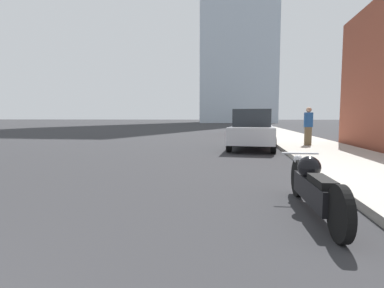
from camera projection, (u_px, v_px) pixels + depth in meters
name	position (u px, v px, depth m)	size (l,w,h in m)	color
sidewalk	(264.00, 128.00, 39.26)	(3.29, 240.00, 0.15)	#B2ADA3
motorcycle	(313.00, 186.00, 4.44)	(0.62, 2.69, 0.83)	black
parked_car_silver	(252.00, 130.00, 13.35)	(2.18, 4.44, 1.78)	#BCBCC1
parked_car_red	(245.00, 124.00, 25.09)	(1.99, 4.06, 1.71)	red
parked_car_blue	(242.00, 123.00, 35.87)	(1.98, 4.56, 1.60)	#1E3899
pedestrian	(308.00, 126.00, 13.69)	(0.36, 0.24, 1.75)	brown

